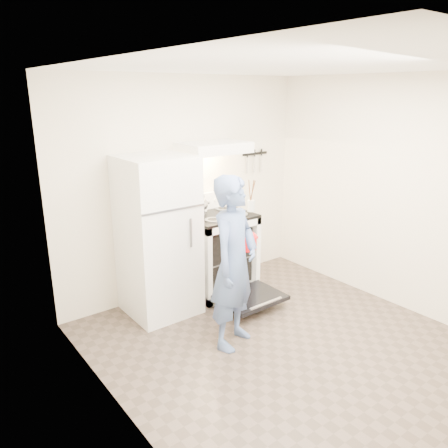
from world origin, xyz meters
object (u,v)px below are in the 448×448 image
(tea_kettle, at_px, (200,204))
(person, at_px, (234,263))
(stove_body, at_px, (218,254))
(refrigerator, at_px, (158,237))
(dutch_oven, at_px, (243,242))

(tea_kettle, relative_size, person, 0.17)
(stove_body, relative_size, person, 0.57)
(refrigerator, bearing_deg, stove_body, 1.77)
(tea_kettle, distance_m, person, 1.22)
(person, bearing_deg, dutch_oven, 16.26)
(refrigerator, relative_size, dutch_oven, 4.94)
(stove_body, height_order, dutch_oven, dutch_oven)
(dutch_oven, bearing_deg, stove_body, 72.65)
(refrigerator, relative_size, person, 1.05)
(tea_kettle, bearing_deg, refrigerator, -168.68)
(refrigerator, height_order, tea_kettle, refrigerator)
(tea_kettle, xyz_separation_m, dutch_oven, (-0.04, -0.82, -0.22))
(refrigerator, xyz_separation_m, dutch_oven, (0.58, -0.70, 0.01))
(dutch_oven, bearing_deg, refrigerator, 129.92)
(stove_body, bearing_deg, tea_kettle, 151.55)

